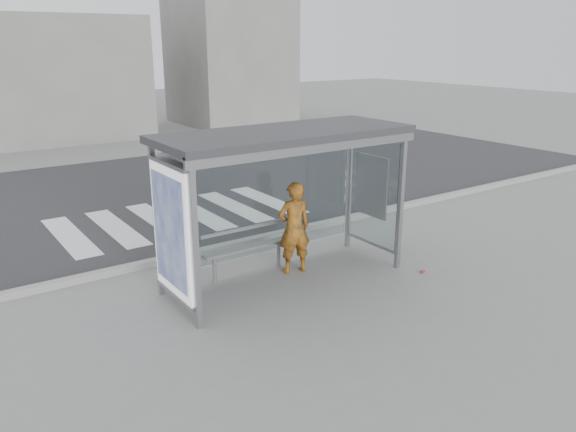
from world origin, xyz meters
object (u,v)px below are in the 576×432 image
Objects in this scene: bus_shelter at (264,171)px; soda_can at (422,271)px; bench at (247,247)px; person at (294,228)px.

soda_can is at bearing -25.02° from bus_shelter.
soda_can is at bearing -33.28° from bench.
person is (0.71, 0.17, -1.15)m from bus_shelter.
bus_shelter is at bearing 154.98° from soda_can.
bench is (-0.76, 0.36, -0.31)m from person.
person is at bearing 143.78° from soda_can.
bus_shelter is 38.65× the size of soda_can.
bench is at bearing 95.80° from bus_shelter.
person reaches higher than soda_can.
person is at bearing 13.14° from bus_shelter.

